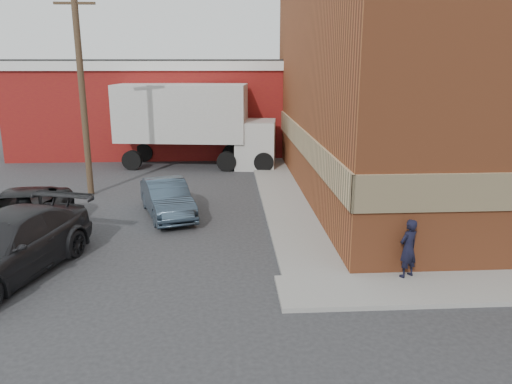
# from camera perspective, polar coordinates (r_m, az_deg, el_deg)

# --- Properties ---
(ground) EXTENTS (90.00, 90.00, 0.00)m
(ground) POSITION_cam_1_polar(r_m,az_deg,el_deg) (13.32, 4.29, -9.92)
(ground) COLOR #28282B
(ground) RESTS_ON ground
(brick_building) EXTENTS (14.25, 18.25, 9.36)m
(brick_building) POSITION_cam_1_polar(r_m,az_deg,el_deg) (23.34, 22.93, 11.55)
(brick_building) COLOR brown
(brick_building) RESTS_ON ground
(sidewalk_west) EXTENTS (1.80, 18.00, 0.12)m
(sidewalk_west) POSITION_cam_1_polar(r_m,az_deg,el_deg) (21.81, 2.70, 0.22)
(sidewalk_west) COLOR gray
(sidewalk_west) RESTS_ON ground
(warehouse) EXTENTS (16.30, 8.30, 5.60)m
(warehouse) POSITION_cam_1_polar(r_m,az_deg,el_deg) (32.38, -11.27, 9.72)
(warehouse) COLOR maroon
(warehouse) RESTS_ON ground
(utility_pole) EXTENTS (2.00, 0.26, 9.00)m
(utility_pole) POSITION_cam_1_polar(r_m,az_deg,el_deg) (21.77, -19.34, 11.89)
(utility_pole) COLOR #4C3626
(utility_pole) RESTS_ON ground
(man) EXTENTS (0.68, 0.60, 1.56)m
(man) POSITION_cam_1_polar(r_m,az_deg,el_deg) (13.45, 17.00, -6.17)
(man) COLOR black
(man) RESTS_ON sidewalk_south
(sedan) EXTENTS (2.54, 4.28, 1.33)m
(sedan) POSITION_cam_1_polar(r_m,az_deg,el_deg) (18.54, -10.12, -0.71)
(sedan) COLOR #314252
(sedan) RESTS_ON ground
(suv_a) EXTENTS (3.00, 5.58, 1.49)m
(suv_a) POSITION_cam_1_polar(r_m,az_deg,el_deg) (17.64, -25.29, -2.49)
(suv_a) COLOR black
(suv_a) RESTS_ON ground
(suv_b) EXTENTS (3.92, 6.16, 1.66)m
(suv_b) POSITION_cam_1_polar(r_m,az_deg,el_deg) (14.70, -26.83, -5.63)
(suv_b) COLOR #242326
(suv_b) RESTS_ON ground
(box_truck) EXTENTS (9.05, 3.69, 4.34)m
(box_truck) POSITION_cam_1_polar(r_m,az_deg,el_deg) (26.77, -6.65, 8.20)
(box_truck) COLOR #BBBBB7
(box_truck) RESTS_ON ground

